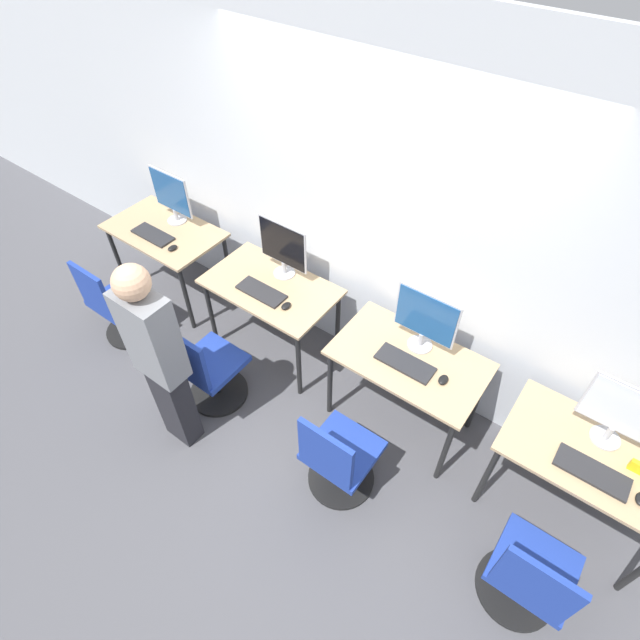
{
  "coord_description": "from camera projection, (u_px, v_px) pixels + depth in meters",
  "views": [
    {
      "loc": [
        1.43,
        -1.82,
        3.42
      ],
      "look_at": [
        0.0,
        0.13,
        0.9
      ],
      "focal_mm": 28.0,
      "sensor_mm": 36.0,
      "label": 1
    }
  ],
  "objects": [
    {
      "name": "mouse_left",
      "position": [
        286.0,
        306.0,
        3.78
      ],
      "size": [
        0.06,
        0.09,
        0.03
      ],
      "color": "black",
      "rests_on": "desk_left"
    },
    {
      "name": "ground_plane",
      "position": [
        311.0,
        405.0,
        4.07
      ],
      "size": [
        20.0,
        20.0,
        0.0
      ],
      "primitive_type": "plane",
      "color": "#4C4C51"
    },
    {
      "name": "office_chair_right",
      "position": [
        338.0,
        460.0,
        3.35
      ],
      "size": [
        0.48,
        0.48,
        0.87
      ],
      "color": "black",
      "rests_on": "ground_plane"
    },
    {
      "name": "office_chair_far_right",
      "position": [
        528.0,
        579.0,
        2.84
      ],
      "size": [
        0.48,
        0.48,
        0.87
      ],
      "color": "black",
      "rests_on": "ground_plane"
    },
    {
      "name": "monitor_far_right",
      "position": [
        624.0,
        414.0,
        2.82
      ],
      "size": [
        0.45,
        0.18,
        0.49
      ],
      "color": "#B2B2B7",
      "rests_on": "desk_far_right"
    },
    {
      "name": "desk_right",
      "position": [
        408.0,
        366.0,
        3.52
      ],
      "size": [
        1.06,
        0.63,
        0.75
      ],
      "color": "tan",
      "rests_on": "ground_plane"
    },
    {
      "name": "desk_far_left",
      "position": [
        166.0,
        238.0,
        4.55
      ],
      "size": [
        1.06,
        0.63,
        0.75
      ],
      "color": "tan",
      "rests_on": "ground_plane"
    },
    {
      "name": "monitor_right",
      "position": [
        425.0,
        319.0,
        3.34
      ],
      "size": [
        0.45,
        0.18,
        0.49
      ],
      "color": "#B2B2B7",
      "rests_on": "desk_right"
    },
    {
      "name": "person_left",
      "position": [
        158.0,
        357.0,
        3.24
      ],
      "size": [
        0.36,
        0.22,
        1.68
      ],
      "color": "#232328",
      "rests_on": "ground_plane"
    },
    {
      "name": "keyboard_left",
      "position": [
        261.0,
        292.0,
        3.9
      ],
      "size": [
        0.41,
        0.16,
        0.02
      ],
      "color": "#262628",
      "rests_on": "desk_left"
    },
    {
      "name": "wall_back",
      "position": [
        373.0,
        218.0,
        3.48
      ],
      "size": [
        12.0,
        0.05,
        2.8
      ],
      "color": "silver",
      "rests_on": "ground_plane"
    },
    {
      "name": "monitor_left",
      "position": [
        283.0,
        248.0,
        3.87
      ],
      "size": [
        0.45,
        0.18,
        0.49
      ],
      "color": "#B2B2B7",
      "rests_on": "desk_left"
    },
    {
      "name": "keyboard_right",
      "position": [
        405.0,
        363.0,
        3.4
      ],
      "size": [
        0.41,
        0.16,
        0.02
      ],
      "color": "#262628",
      "rests_on": "desk_right"
    },
    {
      "name": "desk_left",
      "position": [
        271.0,
        294.0,
        4.03
      ],
      "size": [
        1.06,
        0.63,
        0.75
      ],
      "color": "tan",
      "rests_on": "ground_plane"
    },
    {
      "name": "mouse_far_left",
      "position": [
        172.0,
        248.0,
        4.27
      ],
      "size": [
        0.06,
        0.09,
        0.03
      ],
      "color": "black",
      "rests_on": "desk_far_left"
    },
    {
      "name": "keyboard_far_left",
      "position": [
        153.0,
        235.0,
        4.41
      ],
      "size": [
        0.41,
        0.16,
        0.02
      ],
      "color": "#262628",
      "rests_on": "desk_far_left"
    },
    {
      "name": "monitor_far_left",
      "position": [
        171.0,
        195.0,
        4.38
      ],
      "size": [
        0.45,
        0.18,
        0.49
      ],
      "color": "#B2B2B7",
      "rests_on": "desk_far_left"
    },
    {
      "name": "desk_far_right",
      "position": [
        591.0,
        464.0,
        3.0
      ],
      "size": [
        1.06,
        0.63,
        0.75
      ],
      "color": "tan",
      "rests_on": "ground_plane"
    },
    {
      "name": "keyboard_far_right",
      "position": [
        592.0,
        472.0,
        2.85
      ],
      "size": [
        0.41,
        0.16,
        0.02
      ],
      "color": "#262628",
      "rests_on": "desk_far_right"
    },
    {
      "name": "office_chair_left",
      "position": [
        208.0,
        371.0,
        3.87
      ],
      "size": [
        0.48,
        0.48,
        0.87
      ],
      "color": "black",
      "rests_on": "ground_plane"
    },
    {
      "name": "office_chair_far_left",
      "position": [
        118.0,
        307.0,
        4.36
      ],
      "size": [
        0.48,
        0.48,
        0.87
      ],
      "color": "black",
      "rests_on": "ground_plane"
    },
    {
      "name": "mouse_right",
      "position": [
        443.0,
        380.0,
        3.3
      ],
      "size": [
        0.06,
        0.09,
        0.03
      ],
      "color": "black",
      "rests_on": "desk_right"
    }
  ]
}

